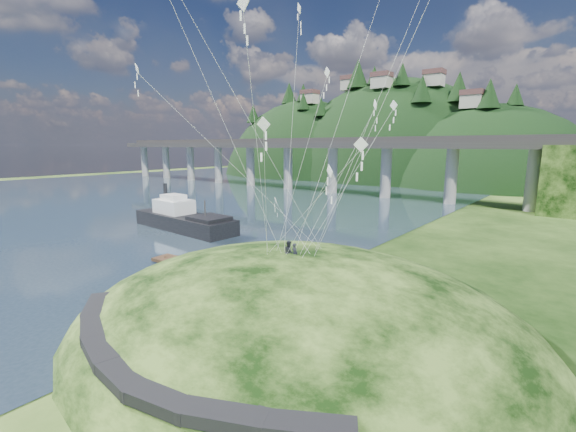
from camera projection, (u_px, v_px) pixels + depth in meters
The scene contains 10 objects.
ground at pixel (206, 303), 32.13m from camera, with size 320.00×320.00×0.00m, color black.
water at pixel (118, 196), 99.50m from camera, with size 240.00×240.00×0.00m, color #304659.
grass_hill at pixel (296, 340), 29.00m from camera, with size 36.00×32.00×13.00m.
footpath at pixel (148, 361), 19.68m from camera, with size 22.29×5.84×0.83m.
bridge at pixel (351, 158), 100.35m from camera, with size 160.00×11.00×15.00m.
far_ridge at pixel (377, 197), 153.94m from camera, with size 153.00×70.00×94.50m.
work_barge at pixel (183, 218), 59.95m from camera, with size 19.93×6.13×6.91m.
wooden_dock at pixel (205, 268), 39.79m from camera, with size 14.46×3.56×1.02m.
kite_flyers at pixel (290, 241), 28.93m from camera, with size 1.46×1.11×1.82m.
kite_swarm at pixel (311, 51), 24.07m from camera, with size 19.67×17.69×21.42m.
Camera 1 is at (24.34, -19.27, 12.99)m, focal length 24.00 mm.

